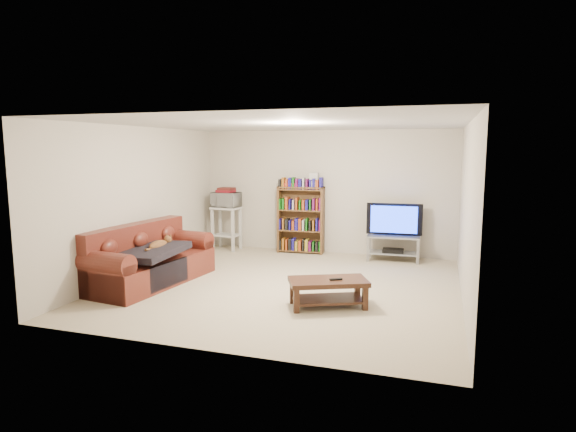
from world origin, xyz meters
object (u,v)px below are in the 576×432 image
at_px(sofa, 147,262).
at_px(tv_stand, 393,244).
at_px(coffee_table, 328,288).
at_px(bookshelf, 301,219).

xyz_separation_m(sofa, tv_stand, (3.45, 2.63, 0.00)).
height_order(sofa, coffee_table, sofa).
height_order(sofa, tv_stand, sofa).
bearing_deg(tv_stand, bookshelf, 172.17).
distance_m(coffee_table, tv_stand, 2.95).
relative_size(sofa, tv_stand, 2.29).
bearing_deg(coffee_table, sofa, 150.23).
relative_size(coffee_table, tv_stand, 1.17).
xyz_separation_m(coffee_table, bookshelf, (-1.26, 3.07, 0.42)).
distance_m(sofa, tv_stand, 4.34).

